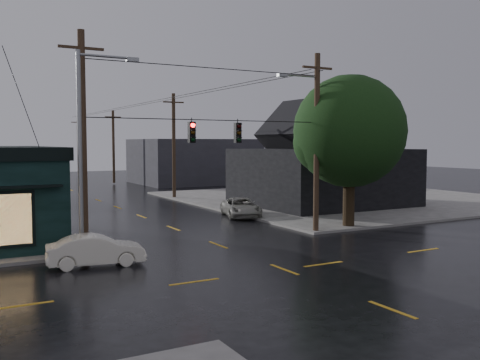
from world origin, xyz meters
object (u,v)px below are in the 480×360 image
corner_tree (350,132)px  utility_pole_nw (85,256)px  utility_pole_ne (316,233)px  sedan_cream (96,250)px  suv_silver (241,207)px

corner_tree → utility_pole_nw: (-15.83, -0.50, -5.82)m
utility_pole_nw → utility_pole_ne: size_ratio=1.00×
utility_pole_nw → utility_pole_ne: bearing=0.0°
utility_pole_ne → corner_tree: bearing=10.0°
corner_tree → utility_pole_ne: corner_tree is taller
utility_pole_ne → sedan_cream: utility_pole_ne is taller
utility_pole_nw → sedan_cream: size_ratio=2.53×
sedan_cream → suv_silver: 16.07m
corner_tree → suv_silver: size_ratio=1.92×
sedan_cream → utility_pole_ne: bearing=-73.0°
utility_pole_nw → sedan_cream: bearing=-91.1°
utility_pole_nw → sedan_cream: (-0.04, -2.15, 0.66)m
utility_pole_nw → utility_pole_ne: same height
utility_pole_ne → suv_silver: (-0.50, 7.90, 0.66)m
corner_tree → suv_silver: (-3.33, 7.40, -5.17)m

